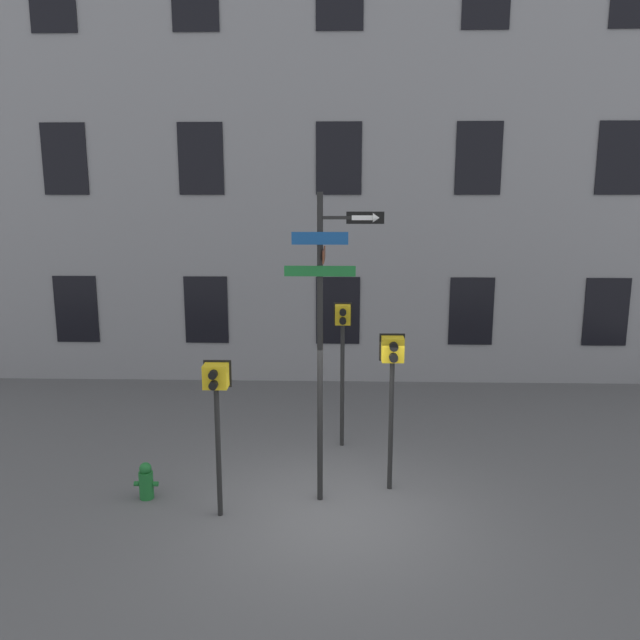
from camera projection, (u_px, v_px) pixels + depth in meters
name	position (u px, v px, depth m)	size (l,w,h in m)	color
ground_plane	(336.00, 512.00, 9.69)	(60.00, 60.00, 0.00)	#515154
building_facade	(339.00, 159.00, 15.67)	(24.00, 0.63, 11.45)	gray
street_sign_pole	(325.00, 322.00, 9.52)	(1.48, 1.00, 4.89)	black
pedestrian_signal_left	(216.00, 396.00, 9.23)	(0.42, 0.40, 2.43)	black
pedestrian_signal_right	(392.00, 368.00, 10.06)	(0.41, 0.40, 2.64)	black
pedestrian_signal_across	(343.00, 337.00, 11.86)	(0.35, 0.40, 2.83)	black
fire_hydrant	(146.00, 481.00, 10.09)	(0.39, 0.23, 0.61)	#196028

